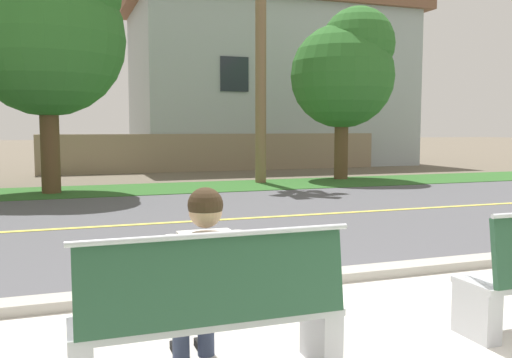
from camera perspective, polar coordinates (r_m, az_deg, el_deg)
The scene contains 12 objects.
ground_plane at distance 11.16m, azimuth -7.34°, elevation -3.12°, with size 140.00×140.00×0.00m, color #665B4C.
sidewalk_pavement at distance 4.26m, azimuth 15.82°, elevation -17.19°, with size 44.00×3.60×0.01m, color beige.
curb_edge at distance 5.85m, azimuth 4.58°, elevation -10.25°, with size 44.00×0.30×0.11m, color #ADA89E.
street_asphalt at distance 9.71m, azimuth -5.47°, elevation -4.32°, with size 52.00×8.00×0.01m, color #515156.
road_centre_line at distance 9.71m, azimuth -5.47°, elevation -4.30°, with size 48.00×0.14×0.01m, color #E0CC4C.
far_verge_grass at distance 14.99m, azimuth -10.50°, elevation -0.99°, with size 48.00×2.80×0.02m, color #2D6026.
bench_left at distance 3.57m, azimuth -4.58°, elevation -13.86°, with size 1.72×0.48×1.01m.
seated_person_white at distance 3.66m, azimuth -5.53°, elevation -9.71°, with size 0.52×0.68×1.25m.
shade_tree_left at distance 14.71m, azimuth -20.31°, elevation 14.54°, with size 3.80×3.80×6.27m.
shade_tree_centre at distance 17.80m, azimuth 9.26°, elevation 11.16°, with size 3.24×3.24×5.34m.
garden_wall at distance 21.03m, azimuth -3.83°, elevation 2.76°, with size 13.00×0.36×1.40m, color gray.
house_across_street at distance 25.15m, azimuth 1.32°, elevation 9.92°, with size 12.52×6.91×7.22m.
Camera 1 is at (-2.31, -2.80, 1.62)m, focal length 38.89 mm.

